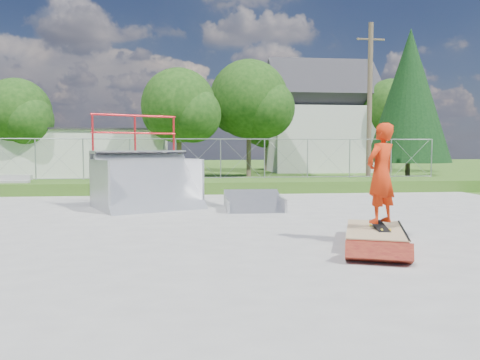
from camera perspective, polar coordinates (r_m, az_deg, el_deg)
The scene contains 19 objects.
ground at distance 10.76m, azimuth 1.46°, elevation -6.21°, with size 120.00×120.00×0.00m, color #34621C.
concrete_pad at distance 10.75m, azimuth 1.46°, elevation -6.11°, with size 20.00×16.00×0.04m, color gray.
grass_berm at distance 20.11m, azimuth -2.18°, elevation -0.73°, with size 24.00×3.00×0.50m, color #34621C.
grind_box at distance 9.53m, azimuth 16.13°, elevation -6.70°, with size 1.77×2.44×0.33m.
quarter_pipe at distance 14.71m, azimuth -11.15°, elevation 2.28°, with size 2.97×2.51×2.97m, color #ACAEB4, non-canonical shape.
flat_bank_ramp at distance 14.07m, azimuth 1.70°, elevation -2.71°, with size 1.71×1.82×0.52m, color #ACAEB4, non-canonical shape.
skateboard at distance 9.52m, azimuth 16.68°, elevation -5.45°, with size 0.22×0.80×0.02m, color black.
skater at distance 9.41m, azimuth 16.80°, elevation 0.36°, with size 0.70×0.46×1.93m, color red.
concrete_stairs at distance 20.51m, azimuth -26.43°, elevation -0.63°, with size 1.50×1.60×0.80m, color gray, non-canonical shape.
chain_link_fence at distance 21.04m, azimuth -2.38°, elevation 2.62°, with size 20.00×0.06×1.80m, color #909497, non-canonical shape.
utility_building_flat at distance 33.15m, azimuth -17.73°, elevation 3.11°, with size 10.00×6.00×3.00m, color #BBBAB6.
gable_house at distance 38.00m, azimuth 9.74°, elevation 6.85°, with size 8.40×6.08×8.94m.
utility_pole at distance 24.29m, azimuth 15.51°, elevation 8.80°, with size 0.24×0.24×8.00m, color brown.
tree_left_near at distance 28.42m, azimuth -6.98°, elevation 8.68°, with size 4.76×4.48×6.65m.
tree_center at distance 30.73m, azimuth 1.66°, elevation 9.49°, with size 5.44×5.12×7.60m.
tree_left_far at distance 32.11m, azimuth -25.25°, elevation 7.24°, with size 4.42×4.16×6.18m.
tree_right_far at distance 37.82m, azimuth 18.44°, elevation 7.79°, with size 5.10×4.80×7.12m.
tree_back_mid at distance 38.96m, azimuth 3.58°, elevation 6.53°, with size 4.08×3.84×5.70m.
conifer_tree at distance 30.75m, azimuth 19.95°, elevation 9.63°, with size 5.04×5.04×9.10m.
Camera 1 is at (-1.43, -10.49, 1.91)m, focal length 35.00 mm.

